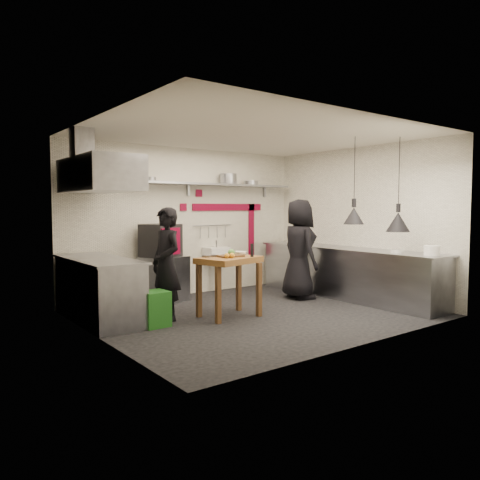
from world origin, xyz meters
TOP-DOWN VIEW (x-y plane):
  - floor at (0.00, 0.00)m, footprint 5.00×5.00m
  - ceiling at (0.00, 0.00)m, footprint 5.00×5.00m
  - wall_back at (0.00, 2.10)m, footprint 5.00×0.04m
  - wall_front at (0.00, -2.10)m, footprint 5.00×0.04m
  - wall_left at (-2.50, 0.00)m, footprint 0.04×4.20m
  - wall_right at (2.50, 0.00)m, footprint 0.04×4.20m
  - red_band_horiz at (0.95, 2.08)m, footprint 1.70×0.02m
  - red_band_vert at (1.55, 2.08)m, footprint 0.14×0.02m
  - red_tile_a at (0.25, 2.08)m, footprint 0.14×0.02m
  - red_tile_b at (-0.10, 2.08)m, footprint 0.14×0.02m
  - back_shelf at (0.00, 1.92)m, footprint 4.60×0.34m
  - shelf_bracket_left at (-1.90, 2.07)m, footprint 0.04×0.06m
  - shelf_bracket_mid at (0.00, 2.07)m, footprint 0.04×0.06m
  - shelf_bracket_right at (1.90, 2.07)m, footprint 0.04×0.06m
  - pan_far_left at (-1.22, 1.92)m, footprint 0.33×0.33m
  - pan_mid_left at (-0.87, 1.92)m, footprint 0.26×0.26m
  - stock_pot at (0.84, 1.92)m, footprint 0.38×0.38m
  - pan_right at (1.41, 1.92)m, footprint 0.29×0.29m
  - oven_stand at (-0.71, 1.75)m, footprint 0.87×0.83m
  - combi_oven at (-0.75, 1.78)m, footprint 0.72×0.69m
  - oven_door at (-0.72, 1.46)m, footprint 0.44×0.17m
  - oven_glass at (-0.72, 1.51)m, footprint 0.36×0.14m
  - hand_sink at (0.55, 1.92)m, footprint 0.46×0.34m
  - sink_tap at (0.55, 1.92)m, footprint 0.03×0.03m
  - sink_drain at (0.55, 1.88)m, footprint 0.06×0.06m
  - utensil_rail at (0.55, 2.06)m, footprint 0.90×0.02m
  - counter_right at (2.15, 0.00)m, footprint 0.70×3.80m
  - counter_right_top at (2.15, 0.00)m, footprint 0.76×3.90m
  - plate_stack at (2.12, -1.71)m, footprint 0.28×0.28m
  - small_bowl_right at (2.10, -1.10)m, footprint 0.22×0.22m
  - counter_left at (-2.15, 1.05)m, footprint 0.70×1.90m
  - counter_left_top at (-2.15, 1.05)m, footprint 0.76×2.00m
  - extractor_hood at (-2.10, 1.05)m, footprint 0.78×1.60m
  - hood_duct at (-2.35, 1.05)m, footprint 0.28×0.28m
  - green_bin at (-1.65, 0.24)m, footprint 0.37×0.37m
  - prep_table at (-0.47, 0.08)m, footprint 1.04×0.84m
  - cutting_board at (-0.43, 0.12)m, footprint 0.41×0.32m
  - pepper_mill at (-0.16, -0.09)m, footprint 0.05×0.05m
  - lemon_a at (-0.59, -0.04)m, footprint 0.10×0.10m
  - lemon_b at (-0.51, -0.06)m, footprint 0.10×0.10m
  - veg_ball at (-0.32, 0.23)m, footprint 0.11×0.11m
  - steel_tray at (-0.70, 0.26)m, footprint 0.22×0.18m
  - bowl at (-0.13, 0.23)m, footprint 0.22×0.22m
  - heat_lamp_near at (1.39, -0.77)m, footprint 0.37×0.37m
  - heat_lamp_far at (1.98, -1.19)m, footprint 0.50×0.50m
  - chef_left at (-1.33, 0.48)m, footprint 0.42×0.62m
  - chef_right at (1.41, 0.49)m, footprint 0.78×1.00m

SIDE VIEW (x-z plane):
  - floor at x=0.00m, z-range 0.00..0.00m
  - green_bin at x=-1.65m, z-range 0.00..0.50m
  - sink_drain at x=0.55m, z-range 0.01..0.67m
  - oven_stand at x=-0.71m, z-range 0.00..0.80m
  - counter_right at x=2.15m, z-range 0.00..0.90m
  - counter_left at x=-2.15m, z-range 0.00..0.90m
  - prep_table at x=-0.47m, z-range 0.00..0.92m
  - hand_sink at x=0.55m, z-range 0.67..0.89m
  - chef_left at x=-1.33m, z-range 0.00..1.68m
  - chef_right at x=1.41m, z-range 0.00..1.82m
  - counter_right_top at x=2.15m, z-range 0.90..0.93m
  - counter_left_top at x=-2.15m, z-range 0.90..0.93m
  - cutting_board at x=-0.43m, z-range 0.92..0.94m
  - steel_tray at x=-0.70m, z-range 0.92..0.95m
  - bowl at x=-0.13m, z-range 0.92..0.98m
  - small_bowl_right at x=2.10m, z-range 0.93..0.98m
  - lemon_b at x=-0.51m, z-range 0.92..1.00m
  - sink_tap at x=0.55m, z-range 0.89..1.03m
  - lemon_a at x=-0.59m, z-range 0.92..1.00m
  - veg_ball at x=-0.32m, z-range 0.92..1.02m
  - plate_stack at x=2.12m, z-range 0.93..1.08m
  - pepper_mill at x=-0.16m, z-range 0.92..1.12m
  - combi_oven at x=-0.75m, z-range 0.80..1.38m
  - oven_door at x=-0.72m, z-range 0.86..1.32m
  - oven_glass at x=-0.72m, z-range 0.92..1.26m
  - red_band_vert at x=1.55m, z-range 0.65..1.75m
  - utensil_rail at x=0.55m, z-range 1.31..1.33m
  - wall_back at x=0.00m, z-range 0.00..2.80m
  - wall_front at x=0.00m, z-range 0.00..2.80m
  - wall_left at x=-2.50m, z-range 0.00..2.80m
  - wall_right at x=2.50m, z-range 0.00..2.80m
  - red_band_horiz at x=0.95m, z-range 1.61..1.75m
  - red_tile_b at x=-0.10m, z-range 1.61..1.75m
  - red_tile_a at x=0.25m, z-range 1.88..2.02m
  - shelf_bracket_left at x=-1.90m, z-range 1.90..2.14m
  - shelf_bracket_mid at x=0.00m, z-range 1.90..2.14m
  - shelf_bracket_right at x=1.90m, z-range 1.90..2.14m
  - heat_lamp_far at x=1.98m, z-range 1.28..2.80m
  - heat_lamp_near at x=1.39m, z-range 1.40..2.80m
  - back_shelf at x=0.00m, z-range 2.10..2.14m
  - extractor_hood at x=-2.10m, z-range 1.90..2.40m
  - pan_mid_left at x=-0.87m, z-range 2.14..2.21m
  - pan_right at x=1.41m, z-range 2.14..2.22m
  - pan_far_left at x=-1.22m, z-range 2.14..2.23m
  - stock_pot at x=0.84m, z-range 2.14..2.34m
  - hood_duct at x=-2.35m, z-range 2.30..2.80m
  - ceiling at x=0.00m, z-range 2.80..2.80m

